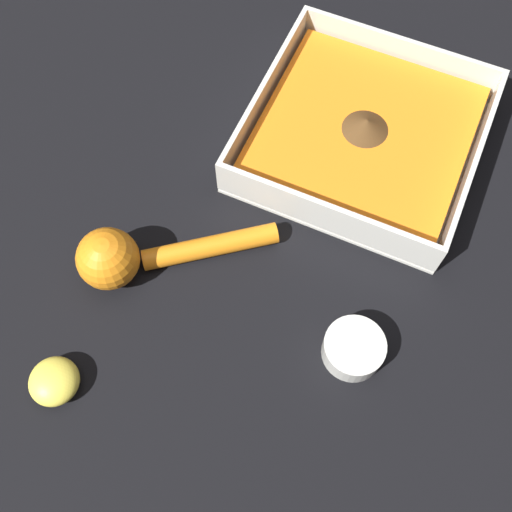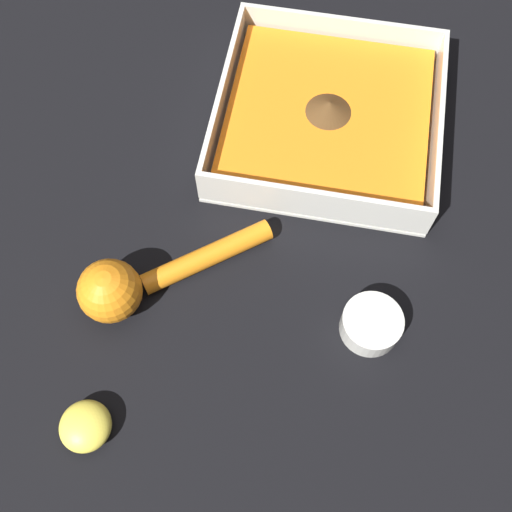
% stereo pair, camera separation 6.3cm
% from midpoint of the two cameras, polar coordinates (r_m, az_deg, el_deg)
% --- Properties ---
extents(ground_plane, '(4.00, 4.00, 0.00)m').
position_cam_midpoint_polar(ground_plane, '(0.76, 14.36, 9.61)').
color(ground_plane, black).
extents(square_dish, '(0.26, 0.26, 0.06)m').
position_cam_midpoint_polar(square_dish, '(0.74, 12.62, 10.85)').
color(square_dish, silver).
rests_on(square_dish, ground_plane).
extents(spice_bowl, '(0.06, 0.06, 0.03)m').
position_cam_midpoint_polar(spice_bowl, '(0.62, 12.15, -8.97)').
color(spice_bowl, silver).
rests_on(spice_bowl, ground_plane).
extents(lemon_squeezer, '(0.19, 0.15, 0.07)m').
position_cam_midpoint_polar(lemon_squeezer, '(0.64, -9.11, -0.30)').
color(lemon_squeezer, orange).
rests_on(lemon_squeezer, ground_plane).
extents(lemon_half, '(0.05, 0.05, 0.03)m').
position_cam_midpoint_polar(lemon_half, '(0.63, -15.93, -11.74)').
color(lemon_half, '#EFDB4C').
rests_on(lemon_half, ground_plane).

